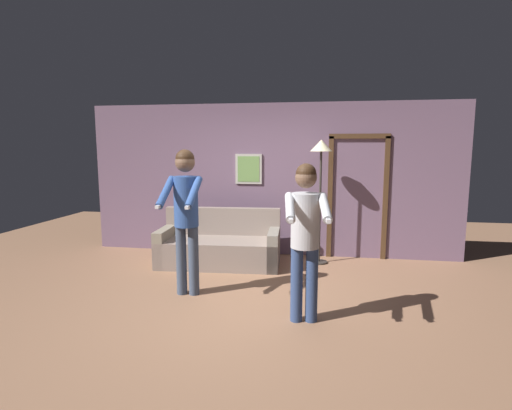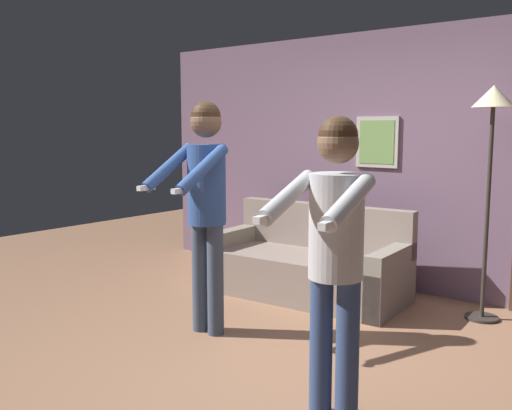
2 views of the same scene
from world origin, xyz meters
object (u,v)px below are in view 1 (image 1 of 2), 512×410
(couch, at_px, (220,247))
(person_standing_left, at_px, (186,207))
(person_standing_right, at_px, (305,228))
(torchiere_lamp, at_px, (321,160))

(couch, relative_size, person_standing_left, 1.06)
(person_standing_left, bearing_deg, person_standing_right, -20.81)
(couch, xyz_separation_m, person_standing_right, (1.43, -1.94, 0.75))
(couch, relative_size, person_standing_right, 1.15)
(couch, bearing_deg, person_standing_left, -92.81)
(torchiere_lamp, bearing_deg, couch, -168.03)
(torchiere_lamp, distance_m, person_standing_left, 2.42)
(person_standing_left, height_order, person_standing_right, person_standing_left)
(couch, distance_m, person_standing_left, 1.62)
(torchiere_lamp, distance_m, person_standing_right, 2.36)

